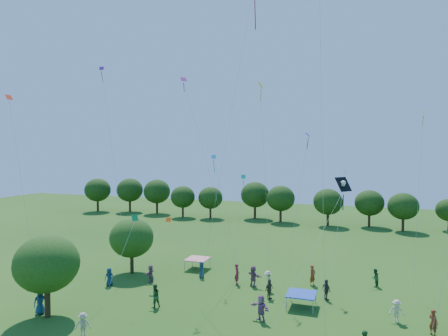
# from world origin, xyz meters

# --- Properties ---
(near_tree_west) EXTENTS (4.64, 4.64, 6.07)m
(near_tree_west) POSITION_xyz_m (-12.49, 10.48, 3.97)
(near_tree_west) COLOR #422B19
(near_tree_west) RESTS_ON ground
(near_tree_north) EXTENTS (4.34, 4.34, 5.53)m
(near_tree_north) POSITION_xyz_m (-12.36, 21.71, 3.57)
(near_tree_north) COLOR #422B19
(near_tree_north) RESTS_ON ground
(treeline) EXTENTS (88.01, 8.77, 6.77)m
(treeline) POSITION_xyz_m (-1.73, 55.43, 4.09)
(treeline) COLOR #422B19
(treeline) RESTS_ON ground
(tent_red_stripe) EXTENTS (2.20, 2.20, 1.10)m
(tent_red_stripe) POSITION_xyz_m (-6.71, 25.16, 1.04)
(tent_red_stripe) COLOR red
(tent_red_stripe) RESTS_ON ground
(tent_blue) EXTENTS (2.20, 2.20, 1.10)m
(tent_blue) POSITION_xyz_m (4.89, 18.38, 1.04)
(tent_blue) COLOR #1C43B9
(tent_blue) RESTS_ON ground
(crowd_person_0) EXTENTS (0.81, 0.91, 1.64)m
(crowd_person_0) POSITION_xyz_m (-12.28, 17.78, 0.82)
(crowd_person_0) COLOR #1A2F4E
(crowd_person_0) RESTS_ON ground
(crowd_person_1) EXTENTS (0.70, 0.83, 1.90)m
(crowd_person_1) POSITION_xyz_m (-1.42, 21.89, 0.95)
(crowd_person_1) COLOR maroon
(crowd_person_1) RESTS_ON ground
(crowd_person_3) EXTENTS (1.13, 0.65, 1.62)m
(crowd_person_3) POSITION_xyz_m (11.69, 17.80, 0.81)
(crowd_person_3) COLOR beige
(crowd_person_3) RESTS_ON ground
(crowd_person_4) EXTENTS (0.79, 1.06, 1.64)m
(crowd_person_4) POSITION_xyz_m (2.14, 19.26, 0.82)
(crowd_person_4) COLOR #403833
(crowd_person_4) RESTS_ON ground
(crowd_person_5) EXTENTS (0.53, 1.48, 1.58)m
(crowd_person_5) POSITION_xyz_m (-9.28, 19.96, 0.79)
(crowd_person_5) COLOR #8B5175
(crowd_person_5) RESTS_ON ground
(crowd_person_6) EXTENTS (0.69, 0.88, 1.58)m
(crowd_person_6) POSITION_xyz_m (-5.20, 22.55, 0.79)
(crowd_person_6) COLOR #1A334C
(crowd_person_6) RESTS_ON ground
(crowd_person_7) EXTENTS (0.74, 0.83, 1.87)m
(crowd_person_7) POSITION_xyz_m (5.15, 23.80, 0.94)
(crowd_person_7) COLOR maroon
(crowd_person_7) RESTS_ON ground
(crowd_person_8) EXTENTS (0.93, 1.02, 1.83)m
(crowd_person_8) POSITION_xyz_m (-5.94, 14.65, 0.92)
(crowd_person_8) COLOR #265524
(crowd_person_8) RESTS_ON ground
(crowd_person_9) EXTENTS (1.16, 0.98, 1.63)m
(crowd_person_9) POSITION_xyz_m (-7.97, 8.70, 0.82)
(crowd_person_9) COLOR tan
(crowd_person_9) RESTS_ON ground
(crowd_person_10) EXTENTS (1.00, 1.05, 1.70)m
(crowd_person_10) POSITION_xyz_m (6.62, 20.54, 0.85)
(crowd_person_10) COLOR #362F2B
(crowd_person_10) RESTS_ON ground
(crowd_person_11) EXTENTS (1.77, 1.50, 1.85)m
(crowd_person_11) POSITION_xyz_m (0.10, 21.90, 0.93)
(crowd_person_11) COLOR #844D6C
(crowd_person_11) RESTS_ON ground
(crowd_person_12) EXTENTS (0.93, 1.04, 1.86)m
(crowd_person_12) POSITION_xyz_m (-13.44, 10.76, 0.93)
(crowd_person_12) COLOR navy
(crowd_person_12) RESTS_ON ground
(crowd_person_13) EXTENTS (0.74, 0.76, 1.73)m
(crowd_person_13) POSITION_xyz_m (13.82, 16.41, 0.87)
(crowd_person_13) COLOR maroon
(crowd_person_13) RESTS_ON ground
(crowd_person_14) EXTENTS (0.69, 0.91, 1.63)m
(crowd_person_14) POSITION_xyz_m (10.51, 25.26, 0.82)
(crowd_person_14) COLOR #204C28
(crowd_person_14) RESTS_ON ground
(crowd_person_15) EXTENTS (0.78, 1.23, 1.75)m
(crowd_person_15) POSITION_xyz_m (1.62, 21.14, 0.87)
(crowd_person_15) COLOR beige
(crowd_person_15) RESTS_ON ground
(crowd_person_17) EXTENTS (1.81, 1.38, 1.85)m
(crowd_person_17) POSITION_xyz_m (2.48, 14.95, 0.92)
(crowd_person_17) COLOR #884F81
(crowd_person_17) RESTS_ON ground
(pirate_kite) EXTENTS (4.45, 7.00, 8.97)m
(pirate_kite) POSITION_xyz_m (7.88, 17.83, 9.63)
(pirate_kite) COLOR black
(red_high_kite) EXTENTS (5.18, 2.00, 23.08)m
(red_high_kite) POSITION_xyz_m (1.37, 14.48, 20.00)
(red_high_kite) COLOR red
(small_kite_2) EXTENTS (1.28, 0.90, 17.41)m
(small_kite_2) POSITION_xyz_m (0.27, 24.41, 15.13)
(small_kite_2) COLOR yellow
(small_kite_3) EXTENTS (0.79, 0.53, 21.18)m
(small_kite_3) POSITION_xyz_m (6.97, 10.59, 14.85)
(small_kite_3) COLOR #1A932D
(small_kite_4) EXTENTS (2.30, 1.26, 10.54)m
(small_kite_4) POSITION_xyz_m (-3.74, 23.28, 9.47)
(small_kite_4) COLOR #1691E2
(small_kite_5) EXTENTS (4.39, 3.13, 17.70)m
(small_kite_5) POSITION_xyz_m (-5.43, 21.76, 14.73)
(small_kite_5) COLOR #A41B84
(small_kite_6) EXTENTS (1.13, 6.33, 9.05)m
(small_kite_6) POSITION_xyz_m (7.47, 28.01, 8.02)
(small_kite_6) COLOR silver
(small_kite_7) EXTENTS (0.52, 3.77, 8.42)m
(small_kite_7) POSITION_xyz_m (-2.44, 26.93, 7.89)
(small_kite_7) COLOR #0BB09E
(small_kite_8) EXTENTS (2.34, 0.51, 15.04)m
(small_kite_8) POSITION_xyz_m (-14.80, 10.21, 12.28)
(small_kite_8) COLOR red
(small_kite_9) EXTENTS (1.30, 6.84, 3.49)m
(small_kite_9) POSITION_xyz_m (-11.20, 26.27, 4.06)
(small_kite_9) COLOR #FF480D
(small_kite_10) EXTENTS (0.87, 1.44, 14.34)m
(small_kite_10) POSITION_xyz_m (13.81, 23.57, 12.38)
(small_kite_10) COLOR #CDF515
(small_kite_11) EXTENTS (0.98, 3.45, 5.81)m
(small_kite_11) POSITION_xyz_m (-7.98, 14.66, 6.10)
(small_kite_11) COLOR #198B42
(small_kite_12) EXTENTS (1.67, 2.42, 12.63)m
(small_kite_12) POSITION_xyz_m (4.13, 24.94, 11.18)
(small_kite_12) COLOR #112CB1
(small_kite_13) EXTENTS (2.26, 1.06, 18.93)m
(small_kite_13) POSITION_xyz_m (-13.68, 20.02, 14.71)
(small_kite_13) COLOR #611688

